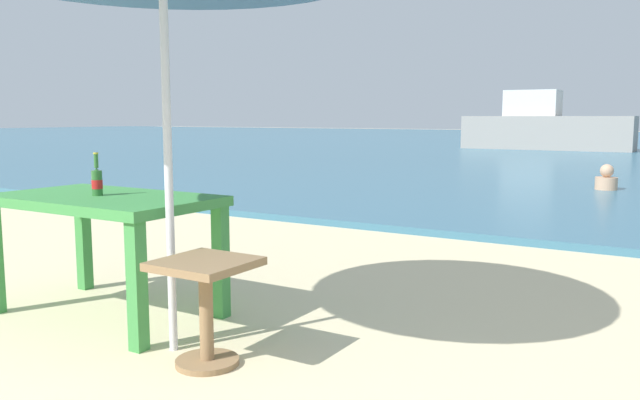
% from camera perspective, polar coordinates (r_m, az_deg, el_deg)
% --- Properties ---
extents(picnic_table_green, '(1.40, 0.80, 0.76)m').
position_cam_1_polar(picnic_table_green, '(4.20, -18.57, -1.10)').
color(picnic_table_green, '#3D8C42').
rests_on(picnic_table_green, ground_plane).
extents(beer_bottle_amber, '(0.07, 0.07, 0.26)m').
position_cam_1_polar(beer_bottle_amber, '(4.18, -19.14, 1.65)').
color(beer_bottle_amber, '#2D662D').
rests_on(beer_bottle_amber, picnic_table_green).
extents(side_table_wood, '(0.44, 0.44, 0.54)m').
position_cam_1_polar(side_table_wood, '(3.28, -10.08, -8.42)').
color(side_table_wood, olive).
rests_on(side_table_wood, ground_plane).
extents(swimmer_person, '(0.34, 0.34, 0.41)m').
position_cam_1_polar(swimmer_person, '(11.27, 24.03, 1.65)').
color(swimmer_person, tan).
rests_on(swimmer_person, sea_water).
extents(boat_tanker, '(5.78, 1.58, 2.10)m').
position_cam_1_polar(boat_tanker, '(24.51, 19.24, 6.03)').
color(boat_tanker, gray).
rests_on(boat_tanker, sea_water).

